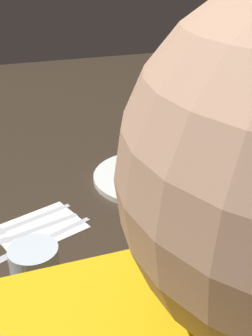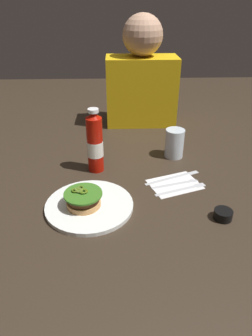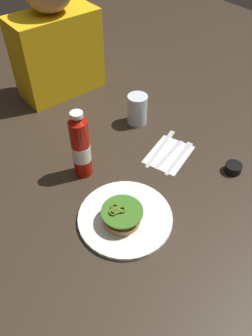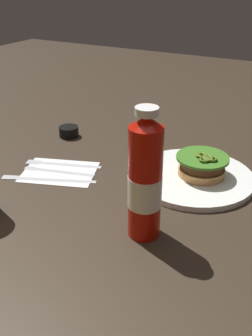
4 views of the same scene
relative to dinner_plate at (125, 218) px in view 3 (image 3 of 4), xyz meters
The scene contains 11 objects.
ground_plane 0.21m from the dinner_plate, 48.69° to the left, with size 3.00×3.00×0.00m, color #31261C.
dinner_plate is the anchor object (origin of this frame).
burger_sandwich 0.04m from the dinner_plate, 158.52° to the right, with size 0.12×0.12×0.05m.
ketchup_bottle 0.26m from the dinner_plate, 87.39° to the left, with size 0.06×0.06×0.24m.
water_glass 0.47m from the dinner_plate, 45.90° to the left, with size 0.08×0.08×0.12m, color silver.
condiment_cup 0.41m from the dinner_plate, ahead, with size 0.06×0.06×0.03m, color black.
napkin 0.32m from the dinner_plate, 22.42° to the left, with size 0.17×0.13×0.00m, color white.
fork_utensil 0.33m from the dinner_plate, 15.73° to the left, with size 0.19×0.08×0.00m.
spoon_utensil 0.34m from the dinner_plate, 21.85° to the left, with size 0.18×0.06×0.00m.
butter_knife 0.35m from the dinner_plate, 28.71° to the left, with size 0.21×0.10×0.00m.
diner_person 0.78m from the dinner_plate, 73.08° to the left, with size 0.34×0.19×0.51m.
Camera 3 is at (-0.49, -0.61, 0.79)m, focal length 35.20 mm.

